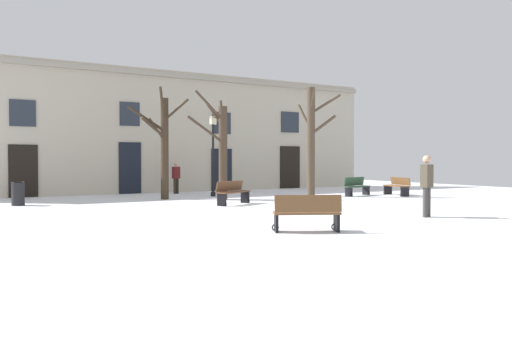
# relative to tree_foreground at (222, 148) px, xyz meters

# --- Properties ---
(ground_plane) EXTENTS (37.56, 37.56, 0.00)m
(ground_plane) POSITION_rel_tree_foreground_xyz_m (0.05, -4.84, -2.15)
(ground_plane) COLOR white
(building_facade) EXTENTS (23.48, 0.60, 6.20)m
(building_facade) POSITION_rel_tree_foreground_xyz_m (0.06, 5.49, 1.00)
(building_facade) COLOR #BCB29E
(building_facade) RESTS_ON ground
(tree_foreground) EXTENTS (1.92, 1.06, 4.47)m
(tree_foreground) POSITION_rel_tree_foreground_xyz_m (0.00, 0.00, 0.00)
(tree_foreground) COLOR #423326
(tree_foreground) RESTS_ON ground
(tree_right_of_center) EXTENTS (2.29, 1.13, 4.60)m
(tree_right_of_center) POSITION_rel_tree_foreground_xyz_m (-2.13, 1.17, 0.17)
(tree_right_of_center) COLOR #382B1E
(tree_right_of_center) RESTS_ON ground
(tree_center) EXTENTS (1.66, 1.59, 4.92)m
(tree_center) POSITION_rel_tree_foreground_xyz_m (4.23, -0.55, 0.44)
(tree_center) COLOR #4C3D2D
(tree_center) RESTS_ON ground
(streetlamp) EXTENTS (0.30, 0.30, 3.68)m
(streetlamp) POSITION_rel_tree_foreground_xyz_m (0.38, 1.69, 0.11)
(streetlamp) COLOR black
(streetlamp) RESTS_ON ground
(litter_bin) EXTENTS (0.47, 0.47, 0.86)m
(litter_bin) POSITION_rel_tree_foreground_xyz_m (-7.65, 1.10, -1.72)
(litter_bin) COLOR black
(litter_bin) RESTS_ON ground
(bench_back_to_back_left) EXTENTS (1.59, 0.80, 0.86)m
(bench_back_to_back_left) POSITION_rel_tree_foreground_xyz_m (6.36, -1.15, -1.72)
(bench_back_to_back_left) COLOR #2D4C33
(bench_back_to_back_left) RESTS_ON ground
(bench_far_corner) EXTENTS (1.67, 1.18, 0.88)m
(bench_far_corner) POSITION_rel_tree_foreground_xyz_m (-0.69, -2.35, -1.69)
(bench_far_corner) COLOR #51331E
(bench_far_corner) RESTS_ON ground
(bench_by_litter_bin) EXTENTS (1.60, 1.10, 0.87)m
(bench_by_litter_bin) POSITION_rel_tree_foreground_xyz_m (-2.37, -9.43, -1.71)
(bench_by_litter_bin) COLOR brown
(bench_by_litter_bin) RESTS_ON ground
(bench_facing_shops) EXTENTS (0.86, 1.65, 0.85)m
(bench_facing_shops) POSITION_rel_tree_foreground_xyz_m (8.06, -2.02, -1.71)
(bench_facing_shops) COLOR brown
(bench_facing_shops) RESTS_ON ground
(person_crossing_plaza) EXTENTS (0.44, 0.38, 1.56)m
(person_crossing_plaza) POSITION_rel_tree_foreground_xyz_m (-0.47, 4.16, -1.30)
(person_crossing_plaza) COLOR #2D271E
(person_crossing_plaza) RESTS_ON ground
(person_by_shop_door) EXTENTS (0.42, 0.31, 1.79)m
(person_by_shop_door) POSITION_rel_tree_foreground_xyz_m (2.37, -8.73, -1.15)
(person_by_shop_door) COLOR #403D3A
(person_by_shop_door) RESTS_ON ground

